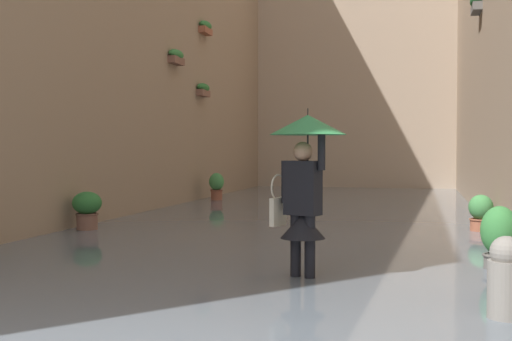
# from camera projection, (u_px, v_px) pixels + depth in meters

# --- Properties ---
(ground_plane) EXTENTS (60.00, 60.00, 0.00)m
(ground_plane) POSITION_uv_depth(u_px,v_px,m) (304.00, 221.00, 13.59)
(ground_plane) COLOR gray
(flood_water) EXTENTS (8.17, 27.33, 0.11)m
(flood_water) POSITION_uv_depth(u_px,v_px,m) (304.00, 219.00, 13.59)
(flood_water) COLOR slate
(flood_water) RESTS_ON ground_plane
(building_facade_far) EXTENTS (10.97, 1.80, 13.39)m
(building_facade_far) POSITION_uv_depth(u_px,v_px,m) (356.00, 16.00, 24.57)
(building_facade_far) COLOR tan
(building_facade_far) RESTS_ON ground_plane
(person_wading) EXTENTS (0.86, 0.85, 1.98)m
(person_wading) POSITION_uv_depth(u_px,v_px,m) (305.00, 169.00, 7.05)
(person_wading) COLOR black
(person_wading) RESTS_ON ground_plane
(potted_plant_mid_left) EXTENTS (0.44, 0.44, 0.86)m
(potted_plant_mid_left) POSITION_uv_depth(u_px,v_px,m) (500.00, 239.00, 7.59)
(potted_plant_mid_left) COLOR #66605B
(potted_plant_mid_left) RESTS_ON ground_plane
(potted_plant_near_left) EXTENTS (0.42, 0.42, 0.74)m
(potted_plant_near_left) POSITION_uv_depth(u_px,v_px,m) (481.00, 214.00, 11.13)
(potted_plant_near_left) COLOR #9E563D
(potted_plant_near_left) RESTS_ON ground_plane
(potted_plant_mid_right) EXTENTS (0.52, 0.52, 0.78)m
(potted_plant_mid_right) POSITION_uv_depth(u_px,v_px,m) (87.00, 210.00, 11.33)
(potted_plant_mid_right) COLOR brown
(potted_plant_mid_right) RESTS_ON ground_plane
(potted_plant_far_right) EXTENTS (0.42, 0.42, 0.87)m
(potted_plant_far_right) POSITION_uv_depth(u_px,v_px,m) (217.00, 187.00, 17.96)
(potted_plant_far_right) COLOR brown
(potted_plant_far_right) RESTS_ON ground_plane
(mooring_bollard) EXTENTS (0.31, 0.31, 0.80)m
(mooring_bollard) POSITION_uv_depth(u_px,v_px,m) (506.00, 284.00, 5.36)
(mooring_bollard) COLOR gray
(mooring_bollard) RESTS_ON ground_plane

